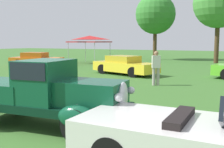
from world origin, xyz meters
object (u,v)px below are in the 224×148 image
at_px(show_car_orange, 36,60).
at_px(canopy_tent_left_field, 90,39).
at_px(feature_pickup_truck, 43,93).
at_px(spectator_between_cars, 156,67).
at_px(show_car_yellow, 124,65).
at_px(neighbor_convertible, 214,140).

relative_size(show_car_orange, canopy_tent_left_field, 1.39).
height_order(feature_pickup_truck, canopy_tent_left_field, canopy_tent_left_field).
bearing_deg(canopy_tent_left_field, spectator_between_cars, -44.52).
distance_m(feature_pickup_truck, canopy_tent_left_field, 20.46).
distance_m(spectator_between_cars, canopy_tent_left_field, 14.61).
height_order(show_car_orange, show_car_yellow, same).
bearing_deg(canopy_tent_left_field, feature_pickup_truck, -60.68).
bearing_deg(show_car_yellow, show_car_orange, 170.78).
bearing_deg(feature_pickup_truck, neighbor_convertible, -9.12).
relative_size(show_car_orange, spectator_between_cars, 2.75).
height_order(show_car_yellow, spectator_between_cars, spectator_between_cars).
xyz_separation_m(neighbor_convertible, canopy_tent_left_field, (-14.15, 18.46, 1.84)).
bearing_deg(show_car_yellow, spectator_between_cars, -45.20).
distance_m(feature_pickup_truck, show_car_yellow, 11.28).
xyz_separation_m(feature_pickup_truck, neighbor_convertible, (4.16, -0.67, -0.29)).
height_order(neighbor_convertible, show_car_yellow, neighbor_convertible).
distance_m(feature_pickup_truck, show_car_orange, 17.18).
height_order(feature_pickup_truck, show_car_yellow, feature_pickup_truck).
relative_size(feature_pickup_truck, spectator_between_cars, 2.73).
bearing_deg(show_car_yellow, canopy_tent_left_field, 135.81).
xyz_separation_m(feature_pickup_truck, spectator_between_cars, (0.37, 7.60, 0.05)).
bearing_deg(spectator_between_cars, show_car_orange, 158.83).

